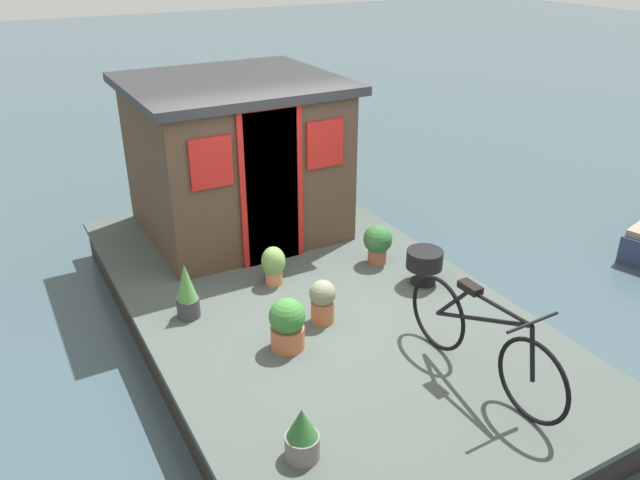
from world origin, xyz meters
name	(u,v)px	position (x,y,z in m)	size (l,w,h in m)	color
ground_plane	(311,332)	(0.00, 0.00, 0.00)	(60.00, 60.00, 0.00)	#384C54
houseboat_deck	(311,313)	(0.00, 0.00, 0.23)	(5.92, 3.36, 0.45)	#424C47
houseboat_cabin	(236,157)	(1.85, 0.00, 1.37)	(2.17, 2.35, 1.83)	#4C3828
bicycle	(482,340)	(-1.83, -0.56, 0.83)	(1.74, 0.50, 0.81)	black
potted_plant_lavender	(287,324)	(-0.69, 0.60, 0.69)	(0.32, 0.32, 0.48)	#B2603D
potted_plant_rosemary	(302,435)	(-1.90, 1.08, 0.65)	(0.25, 0.25, 0.42)	slate
potted_plant_sage	(274,264)	(0.38, 0.22, 0.68)	(0.25, 0.25, 0.42)	#C6754C
potted_plant_succulent	(378,242)	(0.25, -0.97, 0.70)	(0.32, 0.32, 0.45)	#935138
potted_plant_mint	(323,301)	(-0.48, 0.13, 0.68)	(0.25, 0.25, 0.43)	#B2603D
potted_plant_thyme	(187,292)	(0.21, 1.20, 0.72)	(0.22, 0.22, 0.56)	#38383D
charcoal_grill	(424,260)	(-0.35, -1.15, 0.71)	(0.38, 0.38, 0.37)	black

